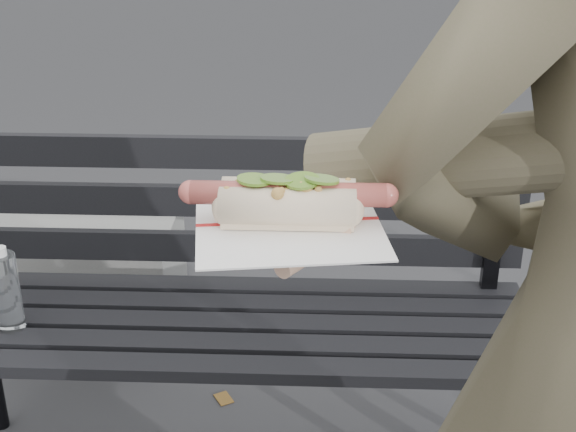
# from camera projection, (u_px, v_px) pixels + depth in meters

# --- Properties ---
(park_bench) EXTENTS (1.50, 0.44, 0.88)m
(park_bench) POSITION_uv_depth(u_px,v_px,m) (219.00, 289.00, 1.97)
(park_bench) COLOR black
(park_bench) RESTS_ON ground
(concrete_block) EXTENTS (1.20, 0.40, 0.40)m
(concrete_block) POSITION_uv_depth(u_px,v_px,m) (1.00, 274.00, 2.71)
(concrete_block) COLOR slate
(concrete_block) RESTS_ON ground
(held_hotdog) EXTENTS (0.63, 0.30, 0.20)m
(held_hotdog) POSITION_uv_depth(u_px,v_px,m) (474.00, 169.00, 0.86)
(held_hotdog) COLOR #4F4C34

